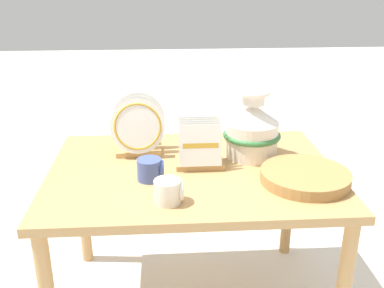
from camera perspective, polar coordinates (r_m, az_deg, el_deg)
display_table at (r=1.89m, az=0.00°, el=-5.45°), size 1.18×0.85×0.69m
ceramic_vase at (r=1.96m, az=7.63°, el=1.92°), size 0.25×0.25×0.30m
dish_rack_round_plates at (r=1.98m, az=-6.83°, el=1.69°), size 0.24×0.16×0.26m
dish_rack_square_plates at (r=1.86m, az=0.96°, el=-0.59°), size 0.20×0.15×0.19m
wicker_charger_stack at (r=1.79m, az=14.17°, el=-4.03°), size 0.35×0.35×0.04m
mug_cobalt_glaze at (r=1.76m, az=-5.28°, el=-3.23°), size 0.10×0.10×0.09m
mug_cream_glaze at (r=1.59m, az=-2.94°, el=-6.02°), size 0.10×0.10×0.09m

